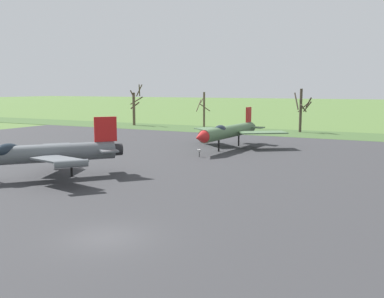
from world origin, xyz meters
name	(u,v)px	position (x,y,z in m)	size (l,w,h in m)	color
ground_plane	(106,238)	(0.00, 0.00, 0.00)	(600.00, 600.00, 0.00)	#4C6B33
asphalt_apron	(237,174)	(0.00, 18.40, 0.03)	(106.42, 61.32, 0.05)	#333335
grass_verge_strip	(319,135)	(0.00, 55.05, 0.03)	(166.42, 12.00, 0.06)	#3D592D
jet_fighter_front_left	(228,131)	(-6.70, 32.74, 2.22)	(13.25, 15.75, 4.97)	#4C6B47
info_placard_front_left	(199,152)	(-7.12, 25.41, 0.56)	(0.52, 0.34, 0.91)	black
jet_fighter_rear_center	(31,154)	(-14.17, 8.54, 2.21)	(12.47, 13.21, 5.06)	#565B60
bare_tree_far_left	(135,106)	(-36.78, 56.54, 4.00)	(3.46, 2.47, 8.26)	brown
bare_tree_left_of_center	(204,109)	(-22.75, 59.47, 3.51)	(2.70, 2.54, 6.76)	brown
bare_tree_center	(302,109)	(-3.47, 57.63, 4.03)	(3.21, 3.18, 7.42)	#42382D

